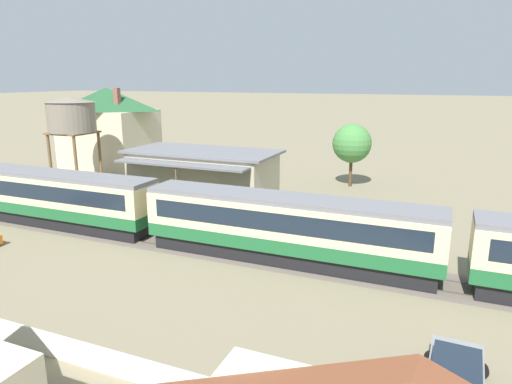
# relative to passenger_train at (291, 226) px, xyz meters

# --- Properties ---
(ground_plane) EXTENTS (600.00, 600.00, 0.00)m
(ground_plane) POSITION_rel_passenger_train_xyz_m (-0.30, -0.04, -2.18)
(ground_plane) COLOR #7A7056
(passenger_train) EXTENTS (54.49, 2.86, 3.92)m
(passenger_train) POSITION_rel_passenger_train_xyz_m (0.00, 0.00, 0.00)
(passenger_train) COLOR #1E6033
(passenger_train) RESTS_ON ground_plane
(railway_track) EXTENTS (92.34, 3.60, 0.04)m
(railway_track) POSITION_rel_passenger_train_xyz_m (-3.36, 0.00, -2.17)
(railway_track) COLOR #665B51
(railway_track) RESTS_ON ground_plane
(station_building) EXTENTS (12.78, 7.41, 4.61)m
(station_building) POSITION_rel_passenger_train_xyz_m (-11.04, 9.33, 0.16)
(station_building) COLOR #BCB293
(station_building) RESTS_ON ground_plane
(station_house_dark_green_roof) EXTENTS (10.44, 7.82, 9.47)m
(station_house_dark_green_roof) POSITION_rel_passenger_train_xyz_m (-28.63, 18.56, 2.71)
(station_house_dark_green_roof) COLOR beige
(station_house_dark_green_roof) RESTS_ON ground_plane
(water_tower) EXTENTS (4.62, 4.62, 8.81)m
(water_tower) POSITION_rel_passenger_train_xyz_m (-25.24, 9.55, 4.84)
(water_tower) COLOR brown
(water_tower) RESTS_ON ground_plane
(parked_car_grey) EXTENTS (2.32, 4.49, 1.38)m
(parked_car_grey) POSITION_rel_passenger_train_xyz_m (8.85, -8.97, -1.53)
(parked_car_grey) COLOR gray
(parked_car_grey) RESTS_ON ground_plane
(yard_tree_1) EXTENTS (3.80, 3.80, 6.21)m
(yard_tree_1) POSITION_rel_passenger_train_xyz_m (-0.71, 20.65, 2.12)
(yard_tree_1) COLOR #4C3823
(yard_tree_1) RESTS_ON ground_plane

